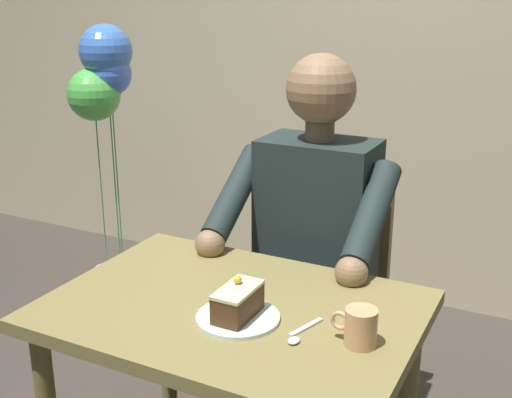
% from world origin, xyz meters
% --- Properties ---
extents(dining_table, '(0.91, 0.65, 0.74)m').
position_xyz_m(dining_table, '(0.00, 0.00, 0.63)').
color(dining_table, olive).
rests_on(dining_table, ground).
extents(chair, '(0.42, 0.42, 0.92)m').
position_xyz_m(chair, '(0.00, -0.65, 0.51)').
color(chair, olive).
rests_on(chair, ground).
extents(seated_person, '(0.53, 0.58, 1.31)m').
position_xyz_m(seated_person, '(0.00, -0.48, 0.69)').
color(seated_person, '#212D2C').
rests_on(seated_person, ground).
extents(dessert_plate, '(0.20, 0.20, 0.01)m').
position_xyz_m(dessert_plate, '(-0.05, 0.06, 0.75)').
color(dessert_plate, white).
rests_on(dessert_plate, dining_table).
extents(cake_slice, '(0.07, 0.14, 0.09)m').
position_xyz_m(cake_slice, '(-0.05, 0.06, 0.79)').
color(cake_slice, '#4D2F1A').
rests_on(cake_slice, dessert_plate).
extents(coffee_cup, '(0.11, 0.07, 0.09)m').
position_xyz_m(coffee_cup, '(-0.34, 0.04, 0.79)').
color(coffee_cup, tan).
rests_on(coffee_cup, dining_table).
extents(dessert_spoon, '(0.05, 0.14, 0.01)m').
position_xyz_m(dessert_spoon, '(-0.21, 0.06, 0.74)').
color(dessert_spoon, silver).
rests_on(dessert_spoon, dining_table).
extents(balloon_display, '(0.28, 0.29, 1.35)m').
position_xyz_m(balloon_display, '(1.22, -1.00, 1.05)').
color(balloon_display, '#B2C1C6').
rests_on(balloon_display, ground).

